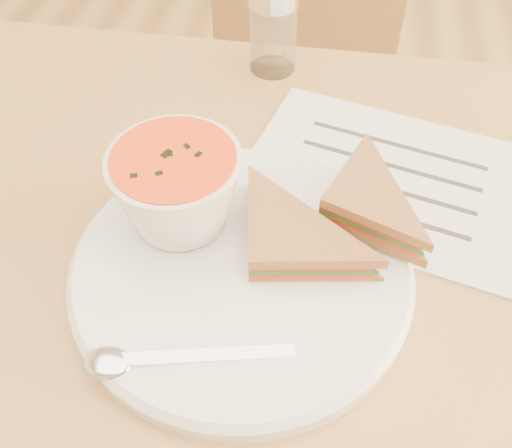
% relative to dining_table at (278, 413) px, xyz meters
% --- Properties ---
extents(dining_table, '(1.00, 0.70, 0.75)m').
position_rel_dining_table_xyz_m(dining_table, '(0.00, 0.00, 0.00)').
color(dining_table, '#A36232').
rests_on(dining_table, floor).
extents(chair_far, '(0.43, 0.43, 0.83)m').
position_rel_dining_table_xyz_m(chair_far, '(-0.01, 0.54, 0.04)').
color(chair_far, brown).
rests_on(chair_far, floor).
extents(plate, '(0.37, 0.37, 0.02)m').
position_rel_dining_table_xyz_m(plate, '(-0.04, -0.03, 0.38)').
color(plate, white).
rests_on(plate, dining_table).
extents(soup_bowl, '(0.13, 0.13, 0.08)m').
position_rel_dining_table_xyz_m(soup_bowl, '(-0.10, 0.01, 0.43)').
color(soup_bowl, white).
rests_on(soup_bowl, plate).
extents(sandwich_half_a, '(0.13, 0.13, 0.04)m').
position_rel_dining_table_xyz_m(sandwich_half_a, '(-0.03, -0.05, 0.41)').
color(sandwich_half_a, '#B4703F').
rests_on(sandwich_half_a, plate).
extents(sandwich_half_b, '(0.13, 0.13, 0.03)m').
position_rel_dining_table_xyz_m(sandwich_half_b, '(0.02, 0.02, 0.42)').
color(sandwich_half_b, '#B4703F').
rests_on(sandwich_half_b, plate).
extents(spoon, '(0.19, 0.08, 0.01)m').
position_rel_dining_table_xyz_m(spoon, '(-0.07, -0.13, 0.40)').
color(spoon, silver).
rests_on(spoon, plate).
extents(paper_menu, '(0.33, 0.28, 0.00)m').
position_rel_dining_table_xyz_m(paper_menu, '(0.09, 0.12, 0.38)').
color(paper_menu, white).
rests_on(paper_menu, dining_table).
extents(condiment_shaker, '(0.07, 0.07, 0.11)m').
position_rel_dining_table_xyz_m(condiment_shaker, '(-0.06, 0.30, 0.43)').
color(condiment_shaker, silver).
rests_on(condiment_shaker, dining_table).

